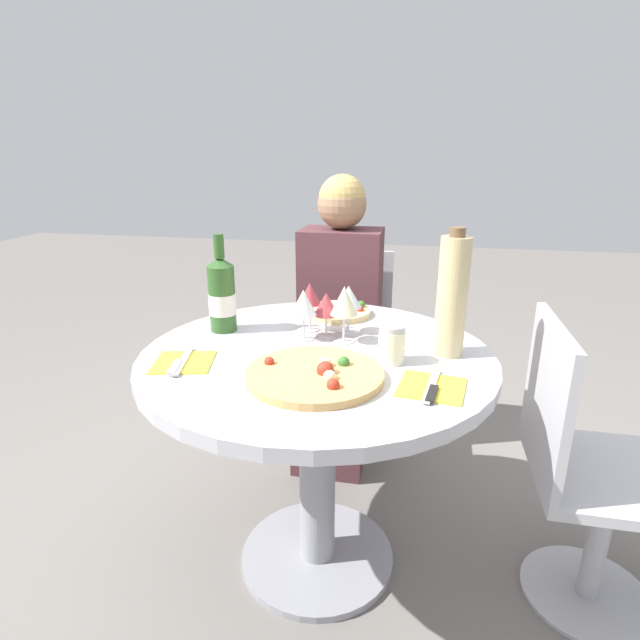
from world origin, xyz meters
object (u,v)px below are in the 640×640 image
Objects in this scene: chair_empty_side at (586,476)px; tall_carafe at (452,296)px; chair_behind_diner at (342,349)px; wine_bottle at (222,295)px; seated_diner at (337,332)px; dining_table at (317,402)px; pizza_large at (315,374)px.

tall_carafe is at bearing -95.03° from chair_empty_side.
chair_behind_diner is 0.86m from wine_bottle.
wine_bottle is 0.68m from tall_carafe.
seated_diner is at bearing 123.67° from tall_carafe.
chair_behind_diner is (-0.06, 0.81, -0.16)m from dining_table.
wine_bottle is (-1.07, 0.10, 0.43)m from chair_empty_side.
seated_diner is 3.38× the size of tall_carafe.
pizza_large reaches higher than dining_table.
dining_table is at bearing 100.82° from pizza_large.
dining_table is at bearing -88.39° from chair_empty_side.
tall_carafe is (0.32, 0.23, 0.15)m from pizza_large.
chair_behind_diner is at bearing -134.56° from chair_empty_side.
tall_carafe is at bearing 8.91° from dining_table.
seated_diner is 0.82m from tall_carafe.
pizza_large is (0.03, -0.17, 0.17)m from dining_table.
seated_diner is 3.91× the size of wine_bottle.
chair_behind_diner is 1.13m from chair_empty_side.
tall_carafe is at bearing 118.50° from chair_behind_diner.
pizza_large is at bearing 95.21° from chair_behind_diner.
wine_bottle reaches higher than chair_behind_diner.
chair_empty_side is at bearing 15.31° from pizza_large.
chair_behind_diner is 0.19m from seated_diner.
tall_carafe reaches higher than pizza_large.
seated_diner is 0.87m from pizza_large.
chair_behind_diner is at bearing 69.12° from wine_bottle.
chair_empty_side is at bearing -5.12° from wine_bottle.
seated_diner is (-0.00, -0.14, 0.13)m from chair_behind_diner.
chair_behind_diner is 2.78× the size of wine_bottle.
chair_behind_diner is at bearing 95.21° from pizza_large.
wine_bottle reaches higher than dining_table.
chair_behind_diner is 1.00× the size of chair_empty_side.
tall_carafe reaches higher than chair_behind_diner.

